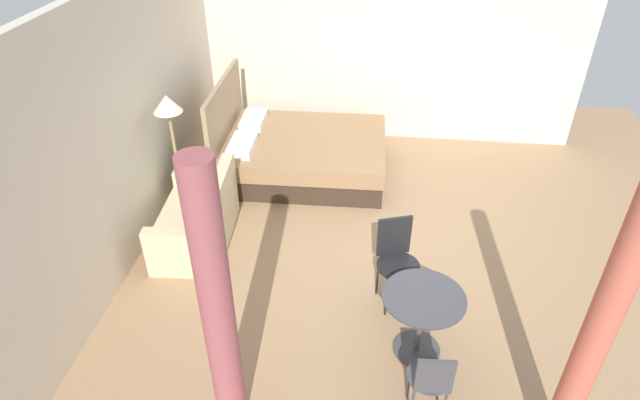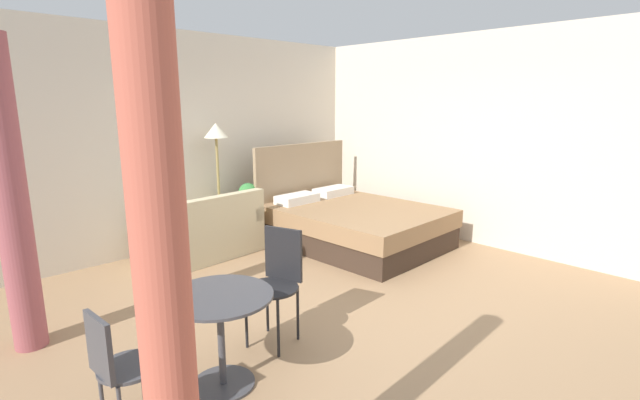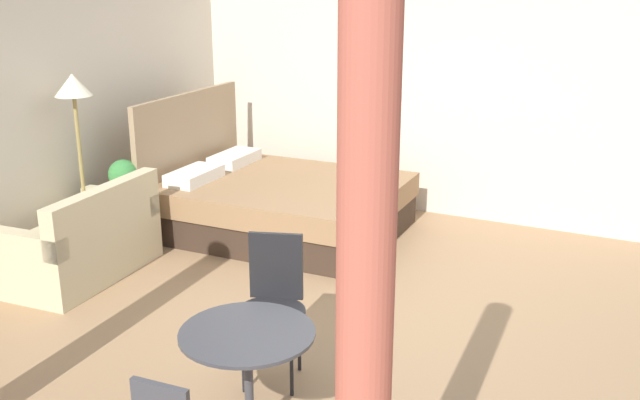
# 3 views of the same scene
# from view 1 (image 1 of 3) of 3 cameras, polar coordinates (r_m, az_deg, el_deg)

# --- Properties ---
(ground_plane) EXTENTS (8.51, 8.67, 0.02)m
(ground_plane) POSITION_cam_1_polar(r_m,az_deg,el_deg) (6.46, 6.64, -4.11)
(ground_plane) COLOR #9E7A56
(wall_back) EXTENTS (8.51, 0.12, 2.87)m
(wall_back) POSITION_cam_1_polar(r_m,az_deg,el_deg) (6.28, -19.47, 8.36)
(wall_back) COLOR beige
(wall_back) RESTS_ON ground
(wall_right) EXTENTS (0.12, 5.67, 2.87)m
(wall_right) POSITION_cam_1_polar(r_m,az_deg,el_deg) (8.25, 7.71, 15.97)
(wall_right) COLOR beige
(wall_right) RESTS_ON ground
(bed) EXTENTS (1.83, 2.30, 1.34)m
(bed) POSITION_cam_1_polar(r_m,az_deg,el_deg) (7.56, -2.23, 5.13)
(bed) COLOR #38281E
(bed) RESTS_ON ground
(couch) EXTENTS (1.40, 0.86, 0.83)m
(couch) POSITION_cam_1_polar(r_m,az_deg,el_deg) (6.36, -12.93, -2.23)
(couch) COLOR beige
(couch) RESTS_ON ground
(nightstand) EXTENTS (0.54, 0.36, 0.46)m
(nightstand) POSITION_cam_1_polar(r_m,az_deg,el_deg) (7.11, -11.81, 1.68)
(nightstand) COLOR #38281E
(nightstand) RESTS_ON ground
(potted_plant) EXTENTS (0.28, 0.28, 0.37)m
(potted_plant) POSITION_cam_1_polar(r_m,az_deg,el_deg) (6.83, -12.84, 4.36)
(potted_plant) COLOR brown
(potted_plant) RESTS_ON nightstand
(vase) EXTENTS (0.09, 0.09, 0.15)m
(vase) POSITION_cam_1_polar(r_m,az_deg,el_deg) (7.05, -11.65, 4.30)
(vase) COLOR silver
(vase) RESTS_ON nightstand
(floor_lamp) EXTENTS (0.32, 0.32, 1.68)m
(floor_lamp) POSITION_cam_1_polar(r_m,az_deg,el_deg) (6.21, -15.91, 8.47)
(floor_lamp) COLOR #99844C
(floor_lamp) RESTS_ON ground
(balcony_table) EXTENTS (0.74, 0.74, 0.69)m
(balcony_table) POSITION_cam_1_polar(r_m,az_deg,el_deg) (4.91, 10.90, -11.88)
(balcony_table) COLOR #3F3F44
(balcony_table) RESTS_ON ground
(cafe_chair_near_window) EXTENTS (0.38, 0.38, 0.82)m
(cafe_chair_near_window) POSITION_cam_1_polar(r_m,az_deg,el_deg) (4.44, 11.91, -18.35)
(cafe_chair_near_window) COLOR #3F3F44
(cafe_chair_near_window) RESTS_ON ground
(cafe_chair_near_couch) EXTENTS (0.55, 0.55, 0.95)m
(cafe_chair_near_couch) POSITION_cam_1_polar(r_m,az_deg,el_deg) (5.34, 8.19, -5.73)
(cafe_chair_near_couch) COLOR black
(cafe_chair_near_couch) RESTS_ON ground
(curtain_left) EXTENTS (0.21, 0.21, 2.46)m
(curtain_left) POSITION_cam_1_polar(r_m,az_deg,el_deg) (4.07, 27.49, -13.19)
(curtain_left) COLOR #C15B47
(curtain_left) RESTS_ON ground
(curtain_right) EXTENTS (0.24, 0.24, 2.46)m
(curtain_right) POSITION_cam_1_polar(r_m,az_deg,el_deg) (3.91, -11.06, -11.23)
(curtain_right) COLOR #994C51
(curtain_right) RESTS_ON ground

